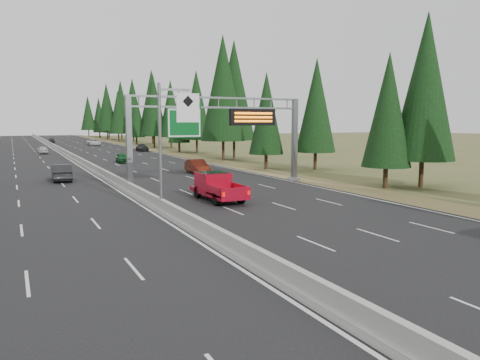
# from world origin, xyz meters

# --- Properties ---
(road) EXTENTS (32.00, 260.00, 0.08)m
(road) POSITION_xyz_m (0.00, 80.00, 0.04)
(road) COLOR black
(road) RESTS_ON ground
(shoulder_right) EXTENTS (3.60, 260.00, 0.06)m
(shoulder_right) POSITION_xyz_m (17.80, 80.00, 0.03)
(shoulder_right) COLOR olive
(shoulder_right) RESTS_ON ground
(median_barrier) EXTENTS (0.70, 260.00, 0.85)m
(median_barrier) POSITION_xyz_m (0.00, 80.00, 0.41)
(median_barrier) COLOR #969691
(median_barrier) RESTS_ON road
(sign_gantry) EXTENTS (16.75, 0.98, 7.80)m
(sign_gantry) POSITION_xyz_m (8.92, 34.88, 5.27)
(sign_gantry) COLOR slate
(sign_gantry) RESTS_ON road
(hov_sign_pole) EXTENTS (2.80, 0.50, 8.00)m
(hov_sign_pole) POSITION_xyz_m (0.58, 24.97, 4.72)
(hov_sign_pole) COLOR slate
(hov_sign_pole) RESTS_ON road
(tree_row_right) EXTENTS (11.59, 237.61, 18.99)m
(tree_row_right) POSITION_xyz_m (22.08, 71.88, 9.53)
(tree_row_right) COLOR black
(tree_row_right) RESTS_ON ground
(red_pickup) EXTENTS (2.16, 6.05, 1.97)m
(red_pickup) POSITION_xyz_m (4.96, 27.98, 1.17)
(red_pickup) COLOR black
(red_pickup) RESTS_ON road
(car_ahead_green) EXTENTS (1.84, 4.17, 1.39)m
(car_ahead_green) POSITION_xyz_m (5.64, 62.38, 0.78)
(car_ahead_green) COLOR #114E1F
(car_ahead_green) RESTS_ON road
(car_ahead_dkred) EXTENTS (1.86, 4.70, 1.52)m
(car_ahead_dkred) POSITION_xyz_m (10.01, 45.00, 0.84)
(car_ahead_dkred) COLOR #5A190C
(car_ahead_dkred) RESTS_ON road
(car_ahead_dkgrey) EXTENTS (2.22, 4.79, 1.36)m
(car_ahead_dkgrey) POSITION_xyz_m (14.50, 86.59, 0.76)
(car_ahead_dkgrey) COLOR black
(car_ahead_dkgrey) RESTS_ON road
(car_ahead_white) EXTENTS (2.84, 5.74, 1.57)m
(car_ahead_white) POSITION_xyz_m (9.46, 112.53, 0.86)
(car_ahead_white) COLOR silver
(car_ahead_white) RESTS_ON road
(car_ahead_far) EXTENTS (1.98, 4.18, 1.38)m
(car_ahead_far) POSITION_xyz_m (1.50, 131.49, 0.77)
(car_ahead_far) COLOR black
(car_ahead_far) RESTS_ON road
(car_onc_near) EXTENTS (1.87, 4.92, 1.60)m
(car_onc_near) POSITION_xyz_m (-4.05, 44.48, 0.88)
(car_onc_near) COLOR black
(car_onc_near) RESTS_ON road
(car_onc_white) EXTENTS (1.78, 4.11, 1.38)m
(car_onc_white) POSITION_xyz_m (-3.28, 86.90, 0.77)
(car_onc_white) COLOR #B4B4B4
(car_onc_white) RESTS_ON road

